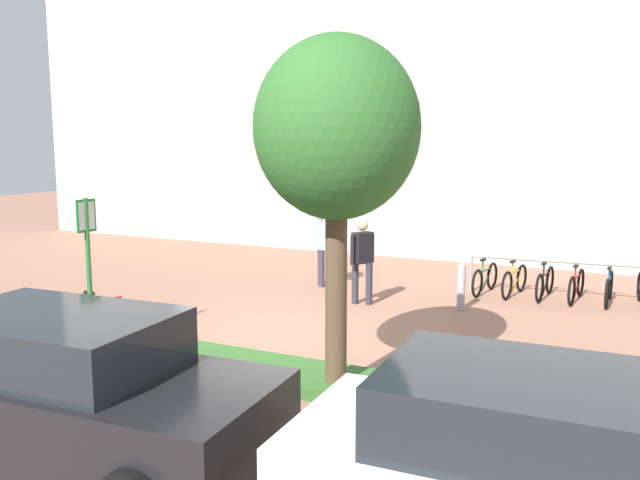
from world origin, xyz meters
TOP-DOWN VIEW (x-y plane):
  - ground_plane at (0.00, 0.00)m, footprint 60.00×60.00m
  - building_facade at (0.00, 8.71)m, footprint 28.00×1.20m
  - planter_strip at (-0.33, -1.89)m, footprint 7.00×1.10m
  - tree_sidewalk at (2.04, -2.00)m, footprint 2.08×2.08m
  - parking_sign_post at (-2.33, -1.89)m, footprint 0.08×0.36m
  - bike_at_sign at (-2.29, -1.82)m, footprint 1.65×0.51m
  - bike_rack_cluster at (4.11, 4.74)m, footprint 3.75×1.80m
  - bollard_steel at (2.45, 2.98)m, footprint 0.16×0.16m
  - person_shirt_blue at (-0.97, 3.77)m, footprint 0.60×0.39m
  - person_suited_navy at (0.53, 2.57)m, footprint 0.42×0.55m
  - car_black_suv at (0.35, -4.87)m, footprint 4.40×2.23m
  - car_white_hatch at (5.08, -4.58)m, footprint 4.36×2.14m

SIDE VIEW (x-z plane):
  - ground_plane at x=0.00m, z-range 0.00..0.00m
  - planter_strip at x=-0.33m, z-range 0.00..0.16m
  - bike_rack_cluster at x=4.11m, z-range -0.07..0.76m
  - bike_at_sign at x=-2.29m, z-range -0.08..0.78m
  - bollard_steel at x=2.45m, z-range 0.00..0.90m
  - car_black_suv at x=0.35m, z-range -0.01..1.53m
  - car_white_hatch at x=5.08m, z-range -0.01..1.53m
  - person_shirt_blue at x=-0.97m, z-range 0.12..1.84m
  - person_suited_navy at x=0.53m, z-range 0.12..1.84m
  - parking_sign_post at x=-2.33m, z-range 0.37..2.76m
  - tree_sidewalk at x=2.04m, z-range 1.10..5.67m
  - building_facade at x=0.00m, z-range 0.00..10.00m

